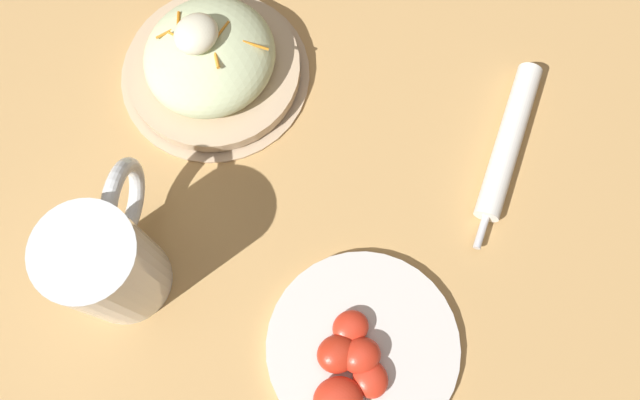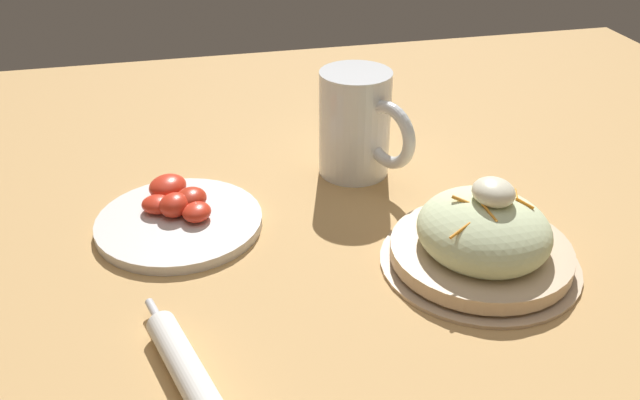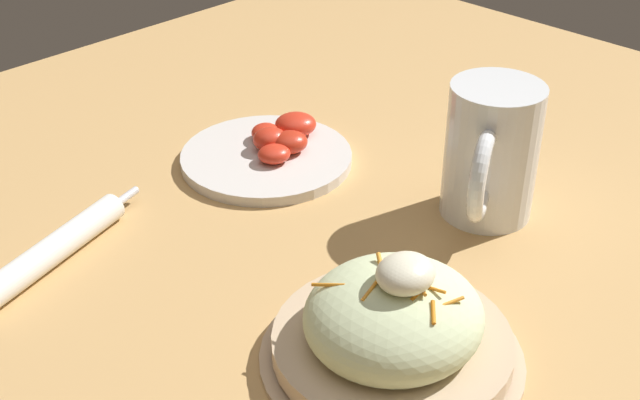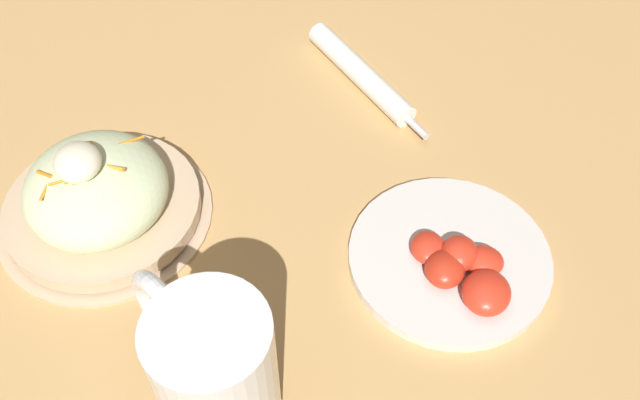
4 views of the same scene
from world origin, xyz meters
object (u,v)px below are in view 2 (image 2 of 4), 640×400
(salad_plate, at_px, (482,239))
(napkin_roll, at_px, (195,385))
(tomato_plate, at_px, (179,216))
(beer_mug, at_px, (356,129))

(salad_plate, height_order, napkin_roll, salad_plate)
(napkin_roll, bearing_deg, tomato_plate, -0.01)
(napkin_roll, height_order, tomato_plate, tomato_plate)
(napkin_roll, bearing_deg, salad_plate, -68.44)
(beer_mug, bearing_deg, tomato_plate, 108.28)
(tomato_plate, bearing_deg, beer_mug, -71.72)
(beer_mug, bearing_deg, napkin_roll, 146.31)
(beer_mug, distance_m, napkin_roll, 0.44)
(salad_plate, distance_m, napkin_roll, 0.34)
(tomato_plate, bearing_deg, salad_plate, -116.42)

